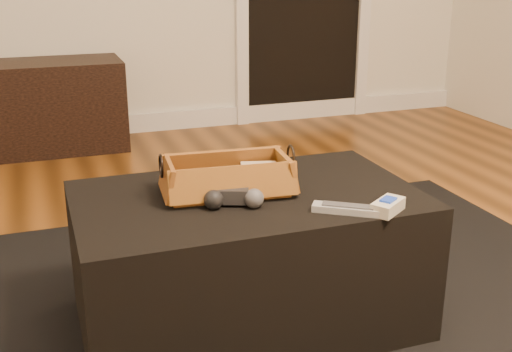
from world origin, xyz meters
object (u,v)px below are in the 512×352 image
object	(u,v)px
tv_remote	(222,188)
game_controller	(234,197)
wicker_basket	(228,179)
silver_remote	(350,209)
ottoman	(248,259)
media_cabinet	(6,109)
cream_gadget	(388,206)

from	to	relation	value
tv_remote	game_controller	distance (m)	0.09
wicker_basket	game_controller	bearing A→B (deg)	-98.45
tv_remote	silver_remote	xyz separation A→B (m)	(0.29, -0.24, -0.01)
ottoman	tv_remote	bearing A→B (deg)	171.05
ottoman	media_cabinet	bearing A→B (deg)	107.95
tv_remote	game_controller	xyz separation A→B (m)	(0.00, -0.09, 0.00)
tv_remote	wicker_basket	xyz separation A→B (m)	(0.02, 0.01, 0.02)
media_cabinet	silver_remote	distance (m)	2.62
game_controller	cream_gadget	xyz separation A→B (m)	(0.38, -0.18, -0.01)
ottoman	tv_remote	world-z (taller)	tv_remote
wicker_basket	silver_remote	world-z (taller)	wicker_basket
wicker_basket	silver_remote	size ratio (longest dim) A/B	2.08
wicker_basket	silver_remote	distance (m)	0.37
wicker_basket	ottoman	bearing A→B (deg)	-25.01
media_cabinet	game_controller	bearing A→B (deg)	-74.18
media_cabinet	cream_gadget	distance (m)	2.69
wicker_basket	cream_gadget	world-z (taller)	wicker_basket
media_cabinet	cream_gadget	world-z (taller)	media_cabinet
media_cabinet	cream_gadget	xyz separation A→B (m)	(1.03, -2.47, 0.19)
wicker_basket	game_controller	world-z (taller)	wicker_basket
game_controller	silver_remote	world-z (taller)	game_controller
media_cabinet	silver_remote	bearing A→B (deg)	-69.13
wicker_basket	game_controller	distance (m)	0.11
tv_remote	wicker_basket	bearing A→B (deg)	30.87
tv_remote	game_controller	size ratio (longest dim) A/B	1.16
tv_remote	game_controller	world-z (taller)	game_controller
ottoman	game_controller	distance (m)	0.26
ottoman	silver_remote	distance (m)	0.38
wicker_basket	game_controller	xyz separation A→B (m)	(-0.02, -0.10, -0.02)
silver_remote	cream_gadget	xyz separation A→B (m)	(0.10, -0.03, 0.01)
ottoman	tv_remote	size ratio (longest dim) A/B	4.94
tv_remote	silver_remote	distance (m)	0.37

